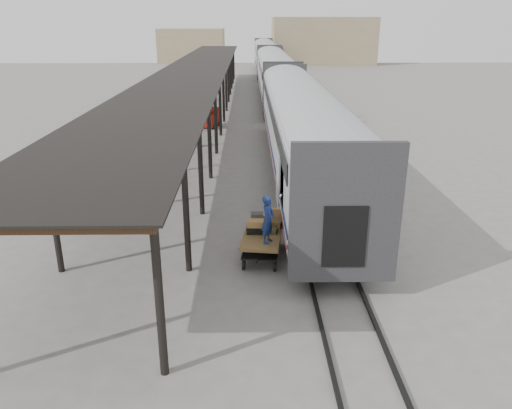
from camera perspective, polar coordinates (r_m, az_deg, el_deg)
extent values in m
plane|color=slate|center=(18.08, -2.68, -4.51)|extent=(160.00, 160.00, 0.00)
cube|color=silver|center=(25.04, 5.19, 8.78)|extent=(3.00, 24.00, 2.90)
cube|color=#28282B|center=(13.71, 10.14, -1.37)|extent=(3.04, 0.22, 3.50)
cube|color=black|center=(24.76, 1.69, 10.84)|extent=(0.04, 22.08, 0.65)
cube|color=black|center=(25.43, 5.07, 5.02)|extent=(2.55, 23.04, 0.50)
cube|color=silver|center=(50.71, 2.16, 14.72)|extent=(3.00, 24.00, 2.90)
cube|color=#28282B|center=(38.90, 3.07, 12.98)|extent=(3.04, 0.22, 3.50)
cube|color=black|center=(50.57, 0.39, 15.74)|extent=(0.04, 22.08, 0.65)
cube|color=black|center=(50.90, 2.14, 12.81)|extent=(2.55, 23.04, 0.50)
cube|color=silver|center=(76.60, 1.15, 16.65)|extent=(3.00, 24.00, 2.90)
cube|color=#28282B|center=(64.74, 1.51, 15.96)|extent=(3.04, 0.22, 3.50)
cube|color=black|center=(76.51, -0.04, 17.32)|extent=(0.04, 22.08, 0.65)
cube|color=black|center=(76.73, 1.14, 15.38)|extent=(2.55, 23.04, 0.50)
cube|color=black|center=(16.86, 3.79, 1.46)|extent=(0.50, 1.70, 2.00)
imported|color=white|center=(16.90, 3.78, 1.02)|extent=(0.72, 0.89, 1.72)
cube|color=#A37B46|center=(16.95, 2.42, -1.11)|extent=(0.57, 0.25, 0.42)
cube|color=#422B19|center=(40.75, -6.72, 15.19)|extent=(4.60, 64.00, 0.18)
cube|color=black|center=(40.74, -6.72, 15.36)|extent=(4.90, 64.30, 0.06)
cylinder|color=black|center=(41.23, -9.50, 12.31)|extent=(0.20, 0.20, 4.00)
cylinder|color=black|center=(71.87, -5.90, 15.82)|extent=(0.20, 0.20, 4.00)
cylinder|color=black|center=(11.11, -11.02, -10.34)|extent=(0.20, 0.20, 4.00)
cylinder|color=black|center=(40.83, -3.67, 12.46)|extent=(0.20, 0.20, 4.00)
cylinder|color=black|center=(71.64, -2.50, 15.89)|extent=(0.20, 0.20, 4.00)
cube|color=black|center=(50.99, 1.30, 11.88)|extent=(0.10, 150.00, 0.12)
cube|color=black|center=(51.06, 2.95, 11.87)|extent=(0.10, 150.00, 0.12)
cube|color=tan|center=(95.41, 7.60, 18.07)|extent=(18.00, 10.00, 8.00)
cube|color=tan|center=(99.07, -7.33, 17.58)|extent=(12.00, 8.00, 6.00)
cube|color=brown|center=(16.76, 0.72, -3.58)|extent=(1.54, 2.54, 0.12)
cube|color=black|center=(16.90, 0.72, -4.66)|extent=(1.43, 2.43, 0.06)
cylinder|color=black|center=(16.22, -1.40, -6.79)|extent=(0.13, 0.41, 0.40)
cylinder|color=black|center=(16.12, 2.15, -6.97)|extent=(0.13, 0.41, 0.40)
cylinder|color=black|center=(17.91, -0.57, -4.03)|extent=(0.13, 0.41, 0.40)
cylinder|color=black|center=(17.83, 2.63, -4.18)|extent=(0.13, 0.41, 0.40)
cube|color=#39393B|center=(17.23, -0.04, -2.29)|extent=(0.63, 0.45, 0.21)
cube|color=#A37B46|center=(17.28, 1.93, -2.20)|extent=(0.70, 0.57, 0.22)
cube|color=black|center=(16.79, -0.15, -2.89)|extent=(0.56, 0.40, 0.22)
cube|color=#424529|center=(16.81, 1.64, -2.99)|extent=(0.51, 0.42, 0.16)
cube|color=#432B1B|center=(17.06, 0.21, -1.77)|extent=(0.58, 0.49, 0.18)
cube|color=#A37B46|center=(16.69, -0.08, -2.15)|extent=(0.57, 0.43, 0.22)
cube|color=#39393B|center=(16.97, 0.12, -1.22)|extent=(0.43, 0.30, 0.15)
cube|color=maroon|center=(37.97, -5.24, 9.65)|extent=(1.35, 1.79, 0.95)
cube|color=maroon|center=(38.25, -5.05, 10.71)|extent=(1.04, 0.86, 0.37)
cylinder|color=black|center=(37.66, -6.13, 8.93)|extent=(0.23, 0.40, 0.38)
cylinder|color=black|center=(37.37, -4.91, 8.88)|extent=(0.23, 0.40, 0.38)
cylinder|color=black|center=(38.73, -5.52, 9.26)|extent=(0.23, 0.40, 0.38)
cylinder|color=black|center=(38.44, -4.32, 9.22)|extent=(0.23, 0.40, 0.38)
imported|color=navy|center=(15.83, 1.38, -1.72)|extent=(0.58, 0.68, 1.58)
imported|color=black|center=(31.63, -8.48, 7.97)|extent=(1.17, 0.81, 1.84)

